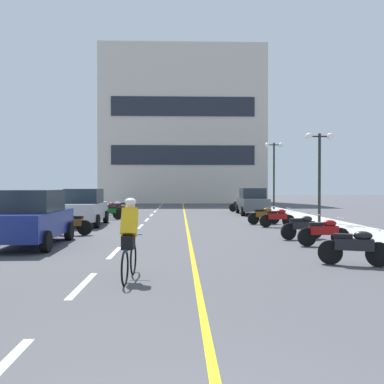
% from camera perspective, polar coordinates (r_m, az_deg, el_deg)
% --- Properties ---
extents(ground_plane, '(140.00, 140.00, 0.00)m').
position_cam_1_polar(ground_plane, '(23.28, -1.45, -4.00)').
color(ground_plane, '#47474C').
extents(curb_left, '(2.40, 72.00, 0.12)m').
position_cam_1_polar(curb_left, '(27.21, -16.84, -3.22)').
color(curb_left, '#A8A8A3').
rests_on(curb_left, ground).
extents(curb_right, '(2.40, 72.00, 0.12)m').
position_cam_1_polar(curb_right, '(27.26, 13.86, -3.20)').
color(curb_right, '#A8A8A3').
rests_on(curb_right, ground).
extents(lane_dash_1, '(0.14, 2.20, 0.01)m').
position_cam_1_polar(lane_dash_1, '(8.64, -14.70, -12.17)').
color(lane_dash_1, silver).
rests_on(lane_dash_1, ground).
extents(lane_dash_2, '(0.14, 2.20, 0.01)m').
position_cam_1_polar(lane_dash_2, '(12.50, -10.53, -8.13)').
color(lane_dash_2, silver).
rests_on(lane_dash_2, ground).
extents(lane_dash_3, '(0.14, 2.20, 0.01)m').
position_cam_1_polar(lane_dash_3, '(16.43, -8.37, -5.99)').
color(lane_dash_3, silver).
rests_on(lane_dash_3, ground).
extents(lane_dash_4, '(0.14, 2.20, 0.01)m').
position_cam_1_polar(lane_dash_4, '(20.38, -7.06, -4.68)').
color(lane_dash_4, silver).
rests_on(lane_dash_4, ground).
extents(lane_dash_5, '(0.14, 2.20, 0.01)m').
position_cam_1_polar(lane_dash_5, '(24.35, -6.18, -3.79)').
color(lane_dash_5, silver).
rests_on(lane_dash_5, ground).
extents(lane_dash_6, '(0.14, 2.20, 0.01)m').
position_cam_1_polar(lane_dash_6, '(28.33, -5.55, -3.15)').
color(lane_dash_6, silver).
rests_on(lane_dash_6, ground).
extents(lane_dash_7, '(0.14, 2.20, 0.01)m').
position_cam_1_polar(lane_dash_7, '(32.32, -5.07, -2.67)').
color(lane_dash_7, silver).
rests_on(lane_dash_7, ground).
extents(lane_dash_8, '(0.14, 2.20, 0.01)m').
position_cam_1_polar(lane_dash_8, '(36.30, -4.70, -2.29)').
color(lane_dash_8, silver).
rests_on(lane_dash_8, ground).
extents(lane_dash_9, '(0.14, 2.20, 0.01)m').
position_cam_1_polar(lane_dash_9, '(40.29, -4.40, -1.99)').
color(lane_dash_9, silver).
rests_on(lane_dash_9, ground).
extents(lane_dash_10, '(0.14, 2.20, 0.01)m').
position_cam_1_polar(lane_dash_10, '(44.28, -4.15, -1.74)').
color(lane_dash_10, silver).
rests_on(lane_dash_10, ground).
extents(lane_dash_11, '(0.14, 2.20, 0.01)m').
position_cam_1_polar(lane_dash_11, '(48.28, -3.95, -1.53)').
color(lane_dash_11, silver).
rests_on(lane_dash_11, ground).
extents(centre_line_yellow, '(0.12, 66.00, 0.01)m').
position_cam_1_polar(centre_line_yellow, '(26.28, -0.93, -3.45)').
color(centre_line_yellow, gold).
rests_on(centre_line_yellow, ground).
extents(office_building, '(19.27, 7.74, 18.29)m').
position_cam_1_polar(office_building, '(51.52, -1.26, 8.80)').
color(office_building, beige).
rests_on(office_building, ground).
extents(street_lamp_mid, '(1.46, 0.36, 4.55)m').
position_cam_1_polar(street_lamp_mid, '(22.38, 17.00, 4.75)').
color(street_lamp_mid, black).
rests_on(street_lamp_mid, curb_right).
extents(street_lamp_far, '(1.46, 0.36, 5.30)m').
position_cam_1_polar(street_lamp_far, '(33.87, 11.12, 4.21)').
color(street_lamp_far, black).
rests_on(street_lamp_far, curb_right).
extents(parked_car_near, '(1.99, 4.24, 1.82)m').
position_cam_1_polar(parked_car_near, '(14.55, -20.98, -3.30)').
color(parked_car_near, black).
rests_on(parked_car_near, ground).
extents(parked_car_mid, '(2.03, 4.25, 1.82)m').
position_cam_1_polar(parked_car_mid, '(21.35, -14.48, -1.99)').
color(parked_car_mid, black).
rests_on(parked_car_mid, ground).
extents(parked_car_far, '(1.99, 4.23, 1.82)m').
position_cam_1_polar(parked_car_far, '(29.04, 8.24, -1.26)').
color(parked_car_far, black).
rests_on(parked_car_far, ground).
extents(motorcycle_2, '(1.63, 0.81, 0.92)m').
position_cam_1_polar(motorcycle_2, '(10.98, 21.30, -6.93)').
color(motorcycle_2, black).
rests_on(motorcycle_2, ground).
extents(motorcycle_3, '(1.70, 0.60, 0.92)m').
position_cam_1_polar(motorcycle_3, '(14.18, 17.57, -5.19)').
color(motorcycle_3, black).
rests_on(motorcycle_3, ground).
extents(motorcycle_4, '(1.66, 0.72, 0.92)m').
position_cam_1_polar(motorcycle_4, '(15.81, 14.81, -4.56)').
color(motorcycle_4, black).
rests_on(motorcycle_4, ground).
extents(motorcycle_5, '(1.70, 0.60, 0.92)m').
position_cam_1_polar(motorcycle_5, '(17.24, -16.22, -4.13)').
color(motorcycle_5, black).
rests_on(motorcycle_5, ground).
extents(motorcycle_6, '(1.70, 0.60, 0.92)m').
position_cam_1_polar(motorcycle_6, '(20.21, 11.58, -3.40)').
color(motorcycle_6, black).
rests_on(motorcycle_6, ground).
extents(motorcycle_7, '(1.69, 0.61, 0.92)m').
position_cam_1_polar(motorcycle_7, '(21.64, 9.80, -3.12)').
color(motorcycle_7, black).
rests_on(motorcycle_7, ground).
extents(motorcycle_8, '(1.70, 0.60, 0.92)m').
position_cam_1_polar(motorcycle_8, '(24.85, -11.37, -2.62)').
color(motorcycle_8, black).
rests_on(motorcycle_8, ground).
extents(motorcycle_9, '(1.70, 0.60, 0.92)m').
position_cam_1_polar(motorcycle_9, '(26.53, -10.99, -2.41)').
color(motorcycle_9, black).
rests_on(motorcycle_9, ground).
extents(motorcycle_10, '(1.70, 0.60, 0.92)m').
position_cam_1_polar(motorcycle_10, '(28.64, -10.60, -2.18)').
color(motorcycle_10, black).
rests_on(motorcycle_10, ground).
extents(motorcycle_11, '(1.69, 0.60, 0.92)m').
position_cam_1_polar(motorcycle_11, '(30.05, -9.75, -2.04)').
color(motorcycle_11, black).
rests_on(motorcycle_11, ground).
extents(motorcycle_12, '(1.64, 0.78, 0.92)m').
position_cam_1_polar(motorcycle_12, '(32.07, 6.61, -1.86)').
color(motorcycle_12, black).
rests_on(motorcycle_12, ground).
extents(cyclist_rider, '(0.42, 1.77, 1.71)m').
position_cam_1_polar(cyclist_rider, '(8.82, -8.55, -6.05)').
color(cyclist_rider, black).
rests_on(cyclist_rider, ground).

